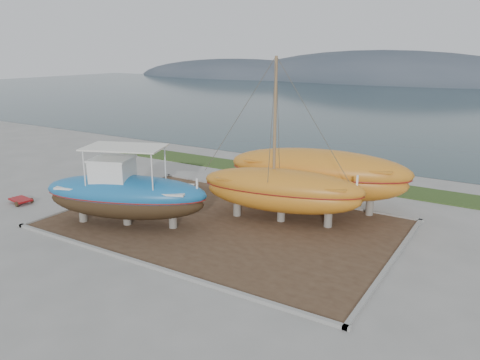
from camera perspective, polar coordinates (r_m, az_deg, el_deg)
The scene contains 11 objects.
ground at distance 22.87m, azimuth -7.61°, elevation -8.45°, with size 140.00×140.00×0.00m, color gray.
dirt_patch at distance 25.81m, azimuth -1.97°, elevation -5.36°, with size 18.00×12.00×0.06m, color #422D1E.
curb_frame at distance 25.79m, azimuth -1.97°, elevation -5.27°, with size 18.60×12.60×0.15m, color gray, non-canonical shape.
grass_strip at distance 35.46m, azimuth 8.41°, elevation 0.40°, with size 44.00×3.00×0.08m, color #284219.
sea at distance 87.52m, azimuth 23.08°, elevation 8.37°, with size 260.00×100.00×0.04m, color #1C3338, non-canonical shape.
mountain_ridge at distance 141.93m, azimuth 26.80°, elevation 10.31°, with size 200.00×36.00×20.00m, color #333D49, non-canonical shape.
blue_caique at distance 25.70m, azimuth -13.83°, elevation -0.74°, with size 9.02×2.82×4.34m, color #1A67A5, non-canonical shape.
white_dinghy at distance 30.83m, azimuth -12.47°, elevation -0.85°, with size 4.34×1.63×1.31m, color white, non-canonical shape.
orange_sailboat at distance 25.03m, azimuth 5.25°, elevation 4.60°, with size 9.02×2.66×8.90m, color #C1731D, non-canonical shape.
orange_bare_hull at distance 27.97m, azimuth 9.41°, elevation -0.04°, with size 10.71×3.21×3.51m, color #C1731D, non-canonical shape.
red_trailer at distance 32.22m, azimuth -25.16°, elevation -2.33°, with size 2.13×1.06×0.30m, color maroon, non-canonical shape.
Camera 1 is at (13.45, -15.98, 9.31)m, focal length 35.00 mm.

